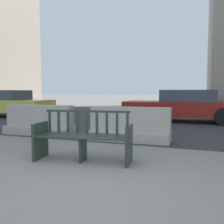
{
  "coord_description": "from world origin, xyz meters",
  "views": [
    {
      "loc": [
        1.39,
        -2.73,
        1.22
      ],
      "look_at": [
        -0.56,
        2.64,
        0.75
      ],
      "focal_mm": 40.0,
      "sensor_mm": 36.0,
      "label": 1
    }
  ],
  "objects_px": {
    "jersey_barrier_left": "(40,122)",
    "car_sedan_mid": "(5,103)",
    "street_bench": "(83,138)",
    "jersey_barrier_centre": "(130,127)",
    "car_sedan_far": "(184,106)"
  },
  "relations": [
    {
      "from": "jersey_barrier_left",
      "to": "car_sedan_mid",
      "type": "relative_size",
      "value": 0.44
    },
    {
      "from": "car_sedan_mid",
      "to": "jersey_barrier_left",
      "type": "bearing_deg",
      "value": -38.35
    },
    {
      "from": "street_bench",
      "to": "jersey_barrier_centre",
      "type": "distance_m",
      "value": 2.04
    },
    {
      "from": "car_sedan_mid",
      "to": "car_sedan_far",
      "type": "xyz_separation_m",
      "value": [
        8.38,
        0.82,
        -0.01
      ]
    },
    {
      "from": "car_sedan_far",
      "to": "street_bench",
      "type": "bearing_deg",
      "value": -100.7
    },
    {
      "from": "jersey_barrier_centre",
      "to": "car_sedan_mid",
      "type": "distance_m",
      "value": 8.31
    },
    {
      "from": "street_bench",
      "to": "car_sedan_far",
      "type": "xyz_separation_m",
      "value": [
        1.25,
        6.59,
        0.25
      ]
    },
    {
      "from": "jersey_barrier_centre",
      "to": "car_sedan_mid",
      "type": "relative_size",
      "value": 0.44
    },
    {
      "from": "jersey_barrier_left",
      "to": "car_sedan_far",
      "type": "relative_size",
      "value": 0.43
    },
    {
      "from": "jersey_barrier_left",
      "to": "car_sedan_mid",
      "type": "bearing_deg",
      "value": 141.65
    },
    {
      "from": "jersey_barrier_left",
      "to": "jersey_barrier_centre",
      "type": "bearing_deg",
      "value": -0.08
    },
    {
      "from": "jersey_barrier_left",
      "to": "car_sedan_mid",
      "type": "height_order",
      "value": "car_sedan_mid"
    },
    {
      "from": "jersey_barrier_centre",
      "to": "jersey_barrier_left",
      "type": "relative_size",
      "value": 0.99
    },
    {
      "from": "car_sedan_far",
      "to": "jersey_barrier_centre",
      "type": "bearing_deg",
      "value": -102.03
    },
    {
      "from": "jersey_barrier_left",
      "to": "street_bench",
      "type": "bearing_deg",
      "value": -40.2
    }
  ]
}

